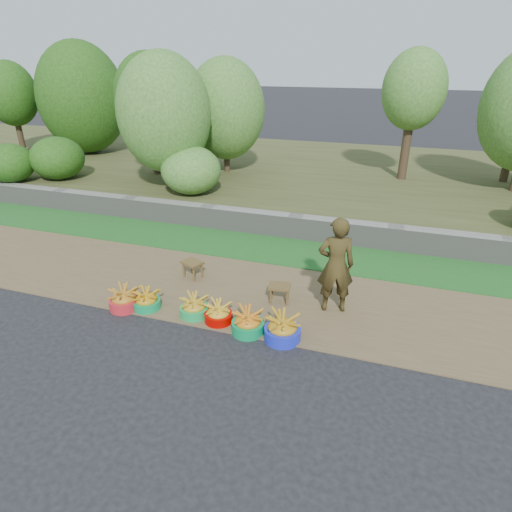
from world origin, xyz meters
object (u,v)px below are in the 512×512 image
(basin_e, at_px, (248,323))
(stool_right, at_px, (279,289))
(basin_d, at_px, (218,314))
(stool_left, at_px, (192,265))
(basin_a, at_px, (124,299))
(basin_f, at_px, (283,329))
(basin_b, at_px, (147,301))
(vendor_woman, at_px, (336,265))
(basin_c, at_px, (194,307))

(basin_e, distance_m, stool_right, 1.03)
(basin_d, height_order, stool_left, stool_left)
(basin_a, relative_size, basin_f, 0.92)
(basin_b, bearing_deg, basin_d, 0.53)
(stool_left, bearing_deg, basin_e, -40.17)
(basin_d, xyz_separation_m, stool_right, (0.76, 0.88, 0.12))
(stool_left, bearing_deg, stool_right, -10.80)
(basin_d, relative_size, basin_e, 0.89)
(basin_b, distance_m, basin_f, 2.40)
(stool_left, distance_m, stool_right, 1.85)
(basin_a, relative_size, stool_left, 1.11)
(basin_a, relative_size, basin_d, 1.12)
(basin_d, relative_size, vendor_woman, 0.28)
(basin_c, xyz_separation_m, stool_left, (-0.61, 1.19, 0.13))
(basin_d, bearing_deg, basin_c, 174.70)
(vendor_woman, bearing_deg, basin_c, 6.21)
(basin_b, bearing_deg, stool_right, 23.46)
(stool_right, height_order, vendor_woman, vendor_woman)
(basin_b, distance_m, stool_right, 2.25)
(basin_c, relative_size, stool_right, 1.18)
(basin_d, distance_m, basin_e, 0.55)
(basin_a, distance_m, basin_e, 2.21)
(basin_a, bearing_deg, stool_left, 65.29)
(basin_e, relative_size, vendor_woman, 0.31)
(basin_e, relative_size, stool_right, 1.26)
(basin_f, relative_size, vendor_woman, 0.34)
(basin_c, bearing_deg, basin_a, -172.83)
(vendor_woman, bearing_deg, basin_a, 0.72)
(basin_b, relative_size, basin_c, 0.96)
(basin_a, height_order, basin_f, basin_f)
(stool_right, relative_size, vendor_woman, 0.25)
(basin_a, bearing_deg, basin_e, -0.06)
(basin_f, height_order, stool_right, basin_f)
(basin_f, bearing_deg, basin_a, 179.74)
(basin_d, xyz_separation_m, stool_left, (-1.05, 1.23, 0.13))
(stool_right, bearing_deg, basin_c, -145.11)
(basin_b, relative_size, stool_left, 0.99)
(basin_b, xyz_separation_m, stool_right, (2.06, 0.90, 0.12))
(basin_a, relative_size, vendor_woman, 0.31)
(basin_e, height_order, stool_right, basin_e)
(basin_f, bearing_deg, basin_c, 173.83)
(basin_f, distance_m, vendor_woman, 1.37)
(stool_right, xyz_separation_m, vendor_woman, (0.91, 0.05, 0.56))
(stool_left, relative_size, stool_right, 1.14)
(basin_c, height_order, stool_right, basin_c)
(basin_d, xyz_separation_m, vendor_woman, (1.67, 0.94, 0.68))
(basin_c, distance_m, basin_d, 0.45)
(basin_a, xyz_separation_m, basin_b, (0.37, 0.10, -0.02))
(basin_b, relative_size, stool_right, 1.14)
(basin_b, bearing_deg, stool_left, 78.64)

